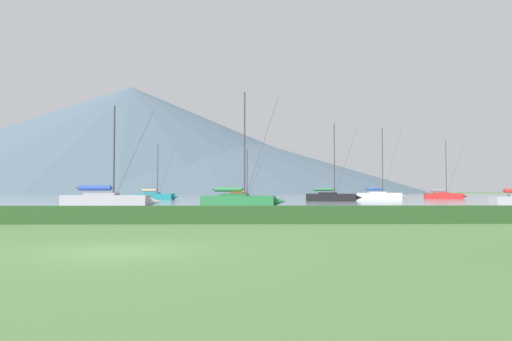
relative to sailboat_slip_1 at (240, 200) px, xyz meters
The scene contains 12 objects.
ground_plane 34.98m from the sailboat_slip_1, 94.51° to the right, with size 1000.00×1000.00×0.00m, color #517A42.
harbor_water 102.18m from the sailboat_slip_1, 91.54° to the left, with size 320.00×246.00×0.00m, color #8C9EA3.
hedge_line 24.02m from the sailboat_slip_1, 96.58° to the right, with size 80.00×1.20×0.83m, color #284C23.
sailboat_slip_1 is the anchor object (origin of this frame).
sailboat_slip_2 12.05m from the sailboat_slip_1, 166.60° to the right, with size 8.62×2.65×9.19m.
sailboat_slip_3 42.86m from the sailboat_slip_1, 110.78° to the left, with size 7.94×3.29×9.66m.
sailboat_slip_5 60.04m from the sailboat_slip_1, 50.65° to the left, with size 7.96×3.46×11.14m.
sailboat_slip_6 21.84m from the sailboat_slip_1, 88.97° to the left, with size 6.66×2.19×7.33m.
sailboat_slip_7 29.06m from the sailboat_slip_1, 63.04° to the left, with size 8.35×3.05×11.50m.
sailboat_slip_8 48.43m from the sailboat_slip_1, 59.40° to the left, with size 8.76×3.24×12.92m.
distant_hill_west_ridge 282.32m from the sailboat_slip_1, 97.35° to the left, with size 299.20×299.20×45.94m, color #4C6070.
distant_hill_central_peak 314.64m from the sailboat_slip_1, 104.75° to the left, with size 341.78×341.78×74.01m, color #4C6070.
Camera 1 is at (3.32, -13.13, 1.56)m, focal length 35.36 mm.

